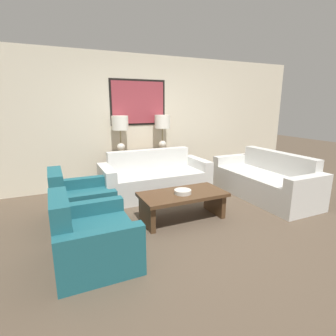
# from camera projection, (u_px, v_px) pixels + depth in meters

# --- Properties ---
(ground_plane) EXTENTS (20.00, 20.00, 0.00)m
(ground_plane) POSITION_uv_depth(u_px,v_px,m) (191.00, 223.00, 3.77)
(ground_plane) COLOR brown
(back_wall) EXTENTS (7.95, 0.12, 2.65)m
(back_wall) POSITION_uv_depth(u_px,v_px,m) (138.00, 121.00, 5.51)
(back_wall) COLOR beige
(back_wall) RESTS_ON ground_plane
(console_table) EXTENTS (1.39, 0.35, 0.73)m
(console_table) POSITION_uv_depth(u_px,v_px,m) (143.00, 168.00, 5.52)
(console_table) COLOR brown
(console_table) RESTS_ON ground_plane
(table_lamp_left) EXTENTS (0.32, 0.32, 0.72)m
(table_lamp_left) POSITION_uv_depth(u_px,v_px,m) (120.00, 126.00, 5.13)
(table_lamp_left) COLOR silver
(table_lamp_left) RESTS_ON console_table
(table_lamp_right) EXTENTS (0.32, 0.32, 0.72)m
(table_lamp_right) POSITION_uv_depth(u_px,v_px,m) (162.00, 125.00, 5.49)
(table_lamp_right) COLOR silver
(table_lamp_right) RESTS_ON console_table
(couch_by_back_wall) EXTENTS (1.99, 0.86, 0.81)m
(couch_by_back_wall) POSITION_uv_depth(u_px,v_px,m) (155.00, 179.00, 4.94)
(couch_by_back_wall) COLOR silver
(couch_by_back_wall) RESTS_ON ground_plane
(couch_by_side) EXTENTS (0.86, 1.99, 0.81)m
(couch_by_side) POSITION_uv_depth(u_px,v_px,m) (265.00, 181.00, 4.81)
(couch_by_side) COLOR silver
(couch_by_side) RESTS_ON ground_plane
(coffee_table) EXTENTS (1.25, 0.63, 0.41)m
(coffee_table) POSITION_uv_depth(u_px,v_px,m) (183.00, 200.00, 3.83)
(coffee_table) COLOR #4C331E
(coffee_table) RESTS_ON ground_plane
(decorative_bowl) EXTENTS (0.25, 0.25, 0.06)m
(decorative_bowl) POSITION_uv_depth(u_px,v_px,m) (183.00, 192.00, 3.76)
(decorative_bowl) COLOR beige
(decorative_bowl) RESTS_ON coffee_table
(armchair_near_back_wall) EXTENTS (0.83, 0.94, 0.79)m
(armchair_near_back_wall) POSITION_uv_depth(u_px,v_px,m) (79.00, 204.00, 3.77)
(armchair_near_back_wall) COLOR #1E5B66
(armchair_near_back_wall) RESTS_ON ground_plane
(armchair_near_camera) EXTENTS (0.83, 0.94, 0.79)m
(armchair_near_camera) POSITION_uv_depth(u_px,v_px,m) (91.00, 239.00, 2.80)
(armchair_near_camera) COLOR #1E5B66
(armchair_near_camera) RESTS_ON ground_plane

